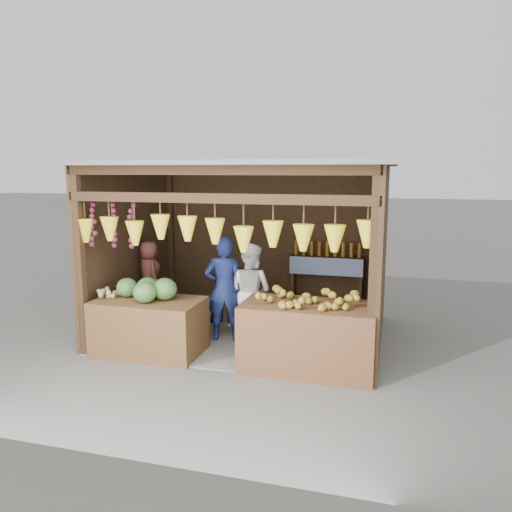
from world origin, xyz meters
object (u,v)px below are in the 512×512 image
Objects in this scene: counter_right at (308,337)px; woman_standing at (250,291)px; counter_left at (149,326)px; vendor_seated at (149,274)px; man_standing at (224,289)px.

counter_right is 1.47m from woman_standing.
woman_standing is at bearing 39.71° from counter_left.
vendor_seated is (-2.83, 1.18, 0.43)m from counter_right.
counter_right is (2.23, 0.01, 0.05)m from counter_left.
counter_left is 0.93× the size of man_standing.
woman_standing is (-1.05, 0.98, 0.30)m from counter_right.
vendor_seated is (-1.44, 0.42, 0.07)m from man_standing.
man_standing is at bearing 42.41° from counter_left.
man_standing is 1.08× the size of woman_standing.
counter_left is 0.87× the size of counter_right.
woman_standing is 1.34× the size of vendor_seated.
counter_left is 2.23m from counter_right.
counter_right is 3.10m from vendor_seated.
vendor_seated is at bearing -32.95° from man_standing.
counter_left is 1.57m from woman_standing.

